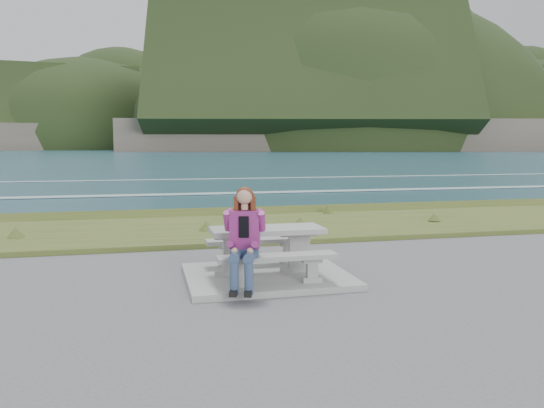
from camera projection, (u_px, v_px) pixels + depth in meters
name	position (u px, v px, depth m)	size (l,w,h in m)	color
concrete_slab	(267.00, 276.00, 8.59)	(2.60, 2.10, 0.10)	gray
picnic_table	(267.00, 238.00, 8.52)	(1.80, 0.75, 0.75)	gray
bench_landward	(278.00, 261.00, 7.87)	(1.80, 0.35, 0.45)	gray
bench_seaward	(258.00, 244.00, 9.22)	(1.80, 0.35, 0.45)	gray
grass_verge	(223.00, 231.00, 13.43)	(160.00, 4.50, 0.22)	#2E481B
shore_drop	(209.00, 216.00, 16.23)	(160.00, 0.80, 2.20)	#615849
ocean	(177.00, 207.00, 33.04)	(1600.00, 1600.00, 0.09)	#214C5E
headland_range	(384.00, 135.00, 436.58)	(729.83, 363.95, 184.18)	#615849
seated_woman	(244.00, 252.00, 7.59)	(0.61, 0.83, 1.47)	navy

